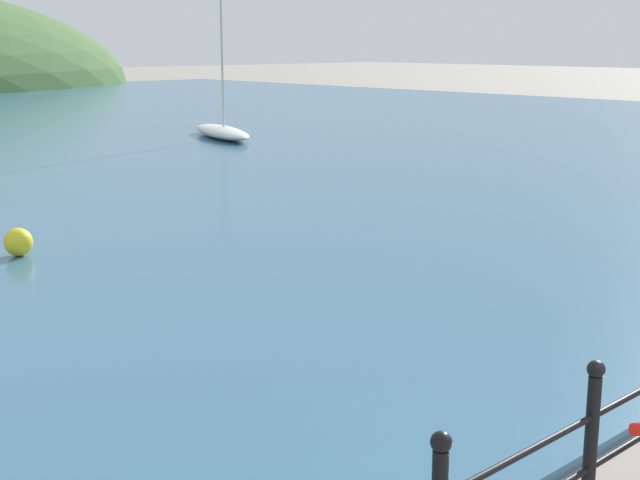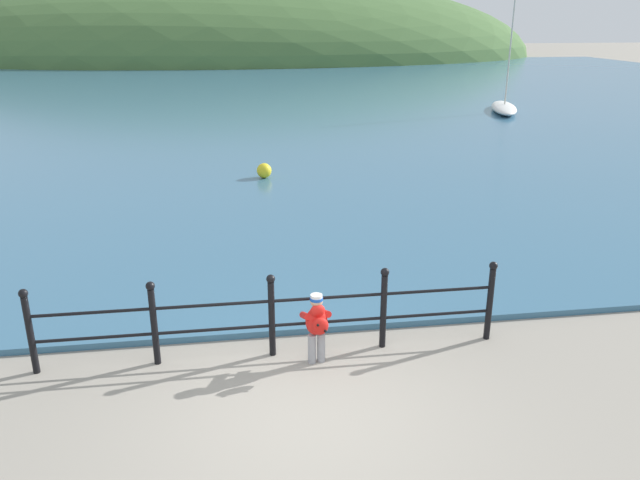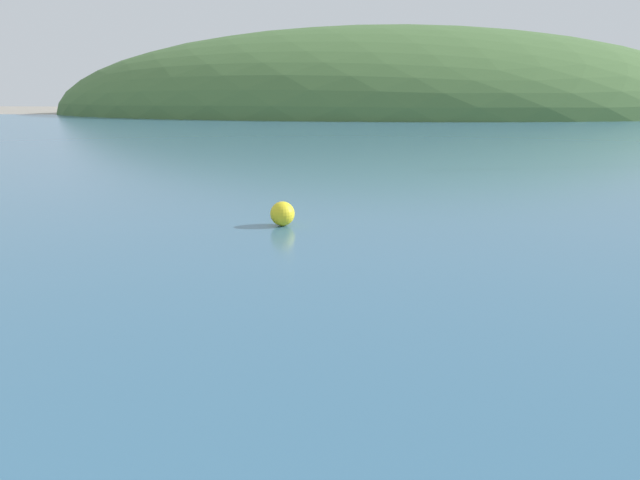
% 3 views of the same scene
% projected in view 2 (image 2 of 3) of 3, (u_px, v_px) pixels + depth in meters
% --- Properties ---
extents(ground_plane, '(200.00, 200.00, 0.00)m').
position_uv_depth(ground_plane, '(305.00, 417.00, 7.35)').
color(ground_plane, gray).
extents(water, '(80.00, 60.00, 0.10)m').
position_uv_depth(water, '(238.00, 94.00, 37.10)').
color(water, '#386684').
rests_on(water, ground).
extents(far_hillside, '(70.09, 38.55, 17.93)m').
position_uv_depth(far_hillside, '(230.00, 57.00, 71.46)').
color(far_hillside, '#476B38').
rests_on(far_hillside, ground).
extents(iron_railing, '(6.39, 0.12, 1.21)m').
position_uv_depth(iron_railing, '(272.00, 313.00, 8.49)').
color(iron_railing, black).
rests_on(iron_railing, ground).
extents(child_in_coat, '(0.41, 0.55, 1.00)m').
position_uv_depth(child_in_coat, '(317.00, 323.00, 8.30)').
color(child_in_coat, '#99999E').
rests_on(child_in_coat, ground).
extents(boat_nearest_quay, '(2.46, 4.53, 5.25)m').
position_uv_depth(boat_nearest_quay, '(504.00, 107.00, 29.89)').
color(boat_nearest_quay, silver).
rests_on(boat_nearest_quay, water).
extents(mooring_buoy, '(0.42, 0.42, 0.42)m').
position_uv_depth(mooring_buoy, '(264.00, 171.00, 17.71)').
color(mooring_buoy, yellow).
rests_on(mooring_buoy, water).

